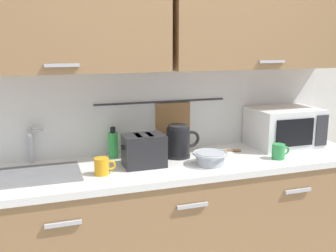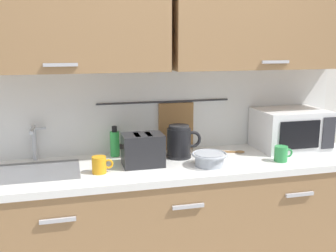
{
  "view_description": "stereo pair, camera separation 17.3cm",
  "coord_description": "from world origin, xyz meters",
  "px_view_note": "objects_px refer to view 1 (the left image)",
  "views": [
    {
      "loc": [
        -0.77,
        -1.87,
        1.62
      ],
      "look_at": [
        -0.03,
        0.33,
        1.12
      ],
      "focal_mm": 41.83,
      "sensor_mm": 36.0,
      "label": 1
    },
    {
      "loc": [
        -0.61,
        -1.92,
        1.62
      ],
      "look_at": [
        -0.03,
        0.33,
        1.12
      ],
      "focal_mm": 41.83,
      "sensor_mm": 36.0,
      "label": 2
    }
  ],
  "objects_px": {
    "dish_soap_bottle": "(113,144)",
    "mixing_bowl": "(210,157)",
    "microwave": "(284,127)",
    "electric_kettle": "(179,142)",
    "mug_near_sink": "(102,166)",
    "toaster": "(144,150)",
    "mug_by_kettle": "(279,151)",
    "wooden_spoon": "(226,150)"
  },
  "relations": [
    {
      "from": "microwave",
      "to": "mug_near_sink",
      "type": "xyz_separation_m",
      "value": [
        -1.31,
        -0.21,
        -0.09
      ]
    },
    {
      "from": "mug_near_sink",
      "to": "mug_by_kettle",
      "type": "distance_m",
      "value": 1.1
    },
    {
      "from": "electric_kettle",
      "to": "mixing_bowl",
      "type": "relative_size",
      "value": 1.06
    },
    {
      "from": "electric_kettle",
      "to": "mug_near_sink",
      "type": "height_order",
      "value": "electric_kettle"
    },
    {
      "from": "mixing_bowl",
      "to": "mug_by_kettle",
      "type": "height_order",
      "value": "mug_by_kettle"
    },
    {
      "from": "microwave",
      "to": "dish_soap_bottle",
      "type": "relative_size",
      "value": 2.35
    },
    {
      "from": "wooden_spoon",
      "to": "dish_soap_bottle",
      "type": "bearing_deg",
      "value": 171.61
    },
    {
      "from": "electric_kettle",
      "to": "mug_near_sink",
      "type": "bearing_deg",
      "value": -160.27
    },
    {
      "from": "microwave",
      "to": "dish_soap_bottle",
      "type": "height_order",
      "value": "microwave"
    },
    {
      "from": "microwave",
      "to": "mixing_bowl",
      "type": "bearing_deg",
      "value": -160.96
    },
    {
      "from": "dish_soap_bottle",
      "to": "wooden_spoon",
      "type": "xyz_separation_m",
      "value": [
        0.74,
        -0.11,
        -0.08
      ]
    },
    {
      "from": "dish_soap_bottle",
      "to": "wooden_spoon",
      "type": "distance_m",
      "value": 0.76
    },
    {
      "from": "dish_soap_bottle",
      "to": "electric_kettle",
      "type": "bearing_deg",
      "value": -18.18
    },
    {
      "from": "mixing_bowl",
      "to": "wooden_spoon",
      "type": "bearing_deg",
      "value": 45.88
    },
    {
      "from": "mug_near_sink",
      "to": "wooden_spoon",
      "type": "distance_m",
      "value": 0.89
    },
    {
      "from": "mixing_bowl",
      "to": "microwave",
      "type": "bearing_deg",
      "value": 19.04
    },
    {
      "from": "mug_near_sink",
      "to": "mixing_bowl",
      "type": "height_order",
      "value": "mug_near_sink"
    },
    {
      "from": "toaster",
      "to": "wooden_spoon",
      "type": "distance_m",
      "value": 0.63
    },
    {
      "from": "mug_near_sink",
      "to": "mixing_bowl",
      "type": "distance_m",
      "value": 0.64
    },
    {
      "from": "microwave",
      "to": "mug_by_kettle",
      "type": "distance_m",
      "value": 0.35
    },
    {
      "from": "mug_near_sink",
      "to": "wooden_spoon",
      "type": "xyz_separation_m",
      "value": [
        0.87,
        0.21,
        -0.04
      ]
    },
    {
      "from": "mug_near_sink",
      "to": "wooden_spoon",
      "type": "bearing_deg",
      "value": 13.36
    },
    {
      "from": "mug_near_sink",
      "to": "wooden_spoon",
      "type": "height_order",
      "value": "mug_near_sink"
    },
    {
      "from": "microwave",
      "to": "electric_kettle",
      "type": "bearing_deg",
      "value": -178.59
    },
    {
      "from": "microwave",
      "to": "mug_near_sink",
      "type": "height_order",
      "value": "microwave"
    },
    {
      "from": "mug_near_sink",
      "to": "toaster",
      "type": "distance_m",
      "value": 0.28
    },
    {
      "from": "dish_soap_bottle",
      "to": "toaster",
      "type": "relative_size",
      "value": 0.77
    },
    {
      "from": "mug_near_sink",
      "to": "wooden_spoon",
      "type": "relative_size",
      "value": 0.45
    },
    {
      "from": "toaster",
      "to": "electric_kettle",
      "type": "bearing_deg",
      "value": 23.02
    },
    {
      "from": "wooden_spoon",
      "to": "mug_near_sink",
      "type": "bearing_deg",
      "value": -166.64
    },
    {
      "from": "microwave",
      "to": "mug_by_kettle",
      "type": "height_order",
      "value": "microwave"
    },
    {
      "from": "dish_soap_bottle",
      "to": "mixing_bowl",
      "type": "xyz_separation_m",
      "value": [
        0.52,
        -0.34,
        -0.04
      ]
    },
    {
      "from": "dish_soap_bottle",
      "to": "mug_by_kettle",
      "type": "relative_size",
      "value": 1.63
    },
    {
      "from": "microwave",
      "to": "electric_kettle",
      "type": "distance_m",
      "value": 0.8
    },
    {
      "from": "dish_soap_bottle",
      "to": "mug_by_kettle",
      "type": "distance_m",
      "value": 1.04
    },
    {
      "from": "mug_near_sink",
      "to": "mixing_bowl",
      "type": "xyz_separation_m",
      "value": [
        0.64,
        -0.03,
        -0.0
      ]
    },
    {
      "from": "microwave",
      "to": "mug_by_kettle",
      "type": "relative_size",
      "value": 3.83
    },
    {
      "from": "mixing_bowl",
      "to": "mug_by_kettle",
      "type": "distance_m",
      "value": 0.46
    },
    {
      "from": "dish_soap_bottle",
      "to": "mixing_bowl",
      "type": "bearing_deg",
      "value": -33.43
    },
    {
      "from": "mug_near_sink",
      "to": "toaster",
      "type": "bearing_deg",
      "value": 16.32
    },
    {
      "from": "mixing_bowl",
      "to": "mug_by_kettle",
      "type": "xyz_separation_m",
      "value": [
        0.46,
        -0.03,
        0.0
      ]
    },
    {
      "from": "microwave",
      "to": "wooden_spoon",
      "type": "height_order",
      "value": "microwave"
    }
  ]
}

